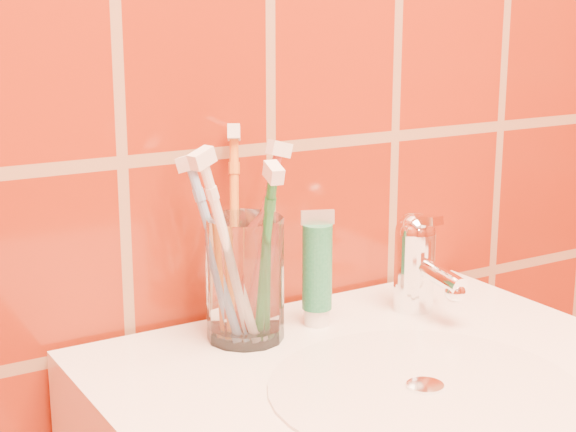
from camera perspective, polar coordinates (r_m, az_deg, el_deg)
glass_tumbler at (r=0.95m, az=-2.80°, el=-4.08°), size 0.11×0.11×0.14m
toothpaste_tube at (r=0.99m, az=1.90°, el=-3.63°), size 0.04×0.03×0.13m
faucet at (r=1.05m, az=8.34°, el=-2.75°), size 0.05×0.11×0.12m
toothbrush_0 at (r=0.97m, az=-1.86°, el=-1.57°), size 0.09×0.08×0.22m
toothbrush_1 at (r=0.91m, az=-3.85°, el=-2.31°), size 0.13×0.12×0.23m
toothbrush_2 at (r=0.94m, az=-4.67°, el=-2.27°), size 0.13×0.13×0.22m
toothbrush_3 at (r=0.92m, az=-1.56°, el=-2.62°), size 0.05×0.14×0.22m
toothbrush_4 at (r=0.97m, az=-3.47°, el=-1.05°), size 0.12×0.15×0.25m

